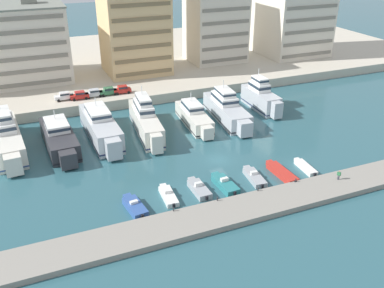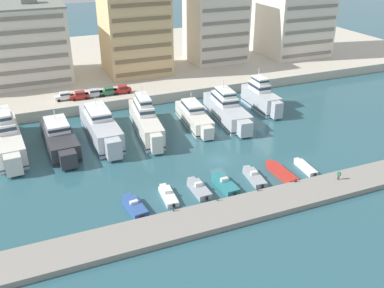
{
  "view_description": "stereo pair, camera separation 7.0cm",
  "coord_description": "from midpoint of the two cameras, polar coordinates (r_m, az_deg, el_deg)",
  "views": [
    {
      "loc": [
        -29.8,
        -59.32,
        36.0
      ],
      "look_at": [
        -3.8,
        3.02,
        2.5
      ],
      "focal_mm": 40.0,
      "sensor_mm": 36.0,
      "label": 1
    },
    {
      "loc": [
        -29.74,
        -59.35,
        36.0
      ],
      "look_at": [
        -3.8,
        3.02,
        2.5
      ],
      "focal_mm": 40.0,
      "sensor_mm": 36.0,
      "label": 2
    }
  ],
  "objects": [
    {
      "name": "yacht_ivory_far_left",
      "position": [
        84.81,
        -23.55,
        0.87
      ],
      "size": [
        6.19,
        22.14,
        8.94
      ],
      "color": "silver",
      "rests_on": "ground"
    },
    {
      "name": "apartment_block_left",
      "position": [
        115.89,
        -21.79,
        12.41
      ],
      "size": [
        21.56,
        18.17,
        20.51
      ],
      "color": "silver",
      "rests_on": "quay_promenade"
    },
    {
      "name": "motorboat_blue_far_left",
      "position": [
        62.82,
        -7.69,
        -8.27
      ],
      "size": [
        2.66,
        6.36,
        1.41
      ],
      "color": "#33569E",
      "rests_on": "ground"
    },
    {
      "name": "bollard_east_mid",
      "position": [
        65.71,
        8.76,
        -5.95
      ],
      "size": [
        0.2,
        0.2,
        0.61
      ],
      "color": "#2D2D33",
      "rests_on": "pier_dock"
    },
    {
      "name": "motorboat_grey_mid_left",
      "position": [
        66.29,
        0.89,
        -5.99
      ],
      "size": [
        2.09,
        6.35,
        1.55
      ],
      "color": "#9EA3A8",
      "rests_on": "ground"
    },
    {
      "name": "motorboat_red_center_right",
      "position": [
        72.02,
        11.83,
        -3.76
      ],
      "size": [
        2.04,
        7.81,
        1.03
      ],
      "color": "red",
      "rests_on": "ground"
    },
    {
      "name": "car_silver_mid_left",
      "position": [
        100.33,
        -12.99,
        6.67
      ],
      "size": [
        4.1,
        1.93,
        1.8
      ],
      "color": "#B7BCC1",
      "rests_on": "quay_promenade"
    },
    {
      "name": "car_white_far_left",
      "position": [
        100.07,
        -16.71,
        6.17
      ],
      "size": [
        4.17,
        2.06,
        1.8
      ],
      "color": "white",
      "rests_on": "quay_promenade"
    },
    {
      "name": "apartment_block_mid_left",
      "position": [
        115.03,
        -7.79,
        16.08
      ],
      "size": [
        16.32,
        15.19,
        29.02
      ],
      "color": "#E0BC84",
      "rests_on": "quay_promenade"
    },
    {
      "name": "car_green_center_left",
      "position": [
        100.87,
        -11.13,
        6.96
      ],
      "size": [
        4.14,
        2.01,
        1.8
      ],
      "color": "#2D6642",
      "rests_on": "quay_promenade"
    },
    {
      "name": "yacht_silver_mid_left",
      "position": [
        84.35,
        -12.09,
        2.26
      ],
      "size": [
        5.15,
        21.2,
        7.43
      ],
      "color": "silver",
      "rests_on": "ground"
    },
    {
      "name": "yacht_silver_center_right",
      "position": [
        91.4,
        4.64,
        4.66
      ],
      "size": [
        6.14,
        20.14,
        8.05
      ],
      "color": "silver",
      "rests_on": "ground"
    },
    {
      "name": "bollard_east",
      "position": [
        69.12,
        13.64,
        -4.69
      ],
      "size": [
        0.2,
        0.2,
        0.61
      ],
      "color": "#2D2D33",
      "rests_on": "pier_dock"
    },
    {
      "name": "motorboat_grey_center",
      "position": [
        70.19,
        8.26,
        -4.36
      ],
      "size": [
        2.59,
        6.71,
        1.35
      ],
      "color": "#9EA3A8",
      "rests_on": "ground"
    },
    {
      "name": "apartment_block_center_left",
      "position": [
        126.11,
        3.15,
        15.73
      ],
      "size": [
        15.53,
        13.42,
        22.79
      ],
      "color": "silver",
      "rests_on": "quay_promenade"
    },
    {
      "name": "yacht_ivory_center_left",
      "position": [
        85.15,
        -6.23,
        3.19
      ],
      "size": [
        5.5,
        20.66,
        9.03
      ],
      "color": "silver",
      "rests_on": "ground"
    },
    {
      "name": "motorboat_white_mid_right",
      "position": [
        74.77,
        14.85,
        -3.02
      ],
      "size": [
        1.89,
        6.05,
        0.85
      ],
      "color": "white",
      "rests_on": "ground"
    },
    {
      "name": "car_red_center",
      "position": [
        101.45,
        -9.31,
        7.22
      ],
      "size": [
        4.14,
        2.0,
        1.8
      ],
      "color": "red",
      "rests_on": "quay_promenade"
    },
    {
      "name": "yacht_charcoal_left",
      "position": [
        82.71,
        -17.29,
        0.79
      ],
      "size": [
        5.67,
        19.17,
        6.54
      ],
      "color": "#333338",
      "rests_on": "ground"
    },
    {
      "name": "motorboat_teal_center_left",
      "position": [
        67.62,
        4.35,
        -5.35
      ],
      "size": [
        2.42,
        6.81,
        1.55
      ],
      "color": "teal",
      "rests_on": "ground"
    },
    {
      "name": "motorboat_white_left",
      "position": [
        64.99,
        -3.22,
        -6.88
      ],
      "size": [
        2.12,
        6.34,
        1.26
      ],
      "color": "white",
      "rests_on": "ground"
    },
    {
      "name": "car_red_left",
      "position": [
        99.65,
        -14.78,
        6.33
      ],
      "size": [
        4.12,
        1.96,
        1.8
      ],
      "color": "red",
      "rests_on": "quay_promenade"
    },
    {
      "name": "bollard_west",
      "position": [
        60.65,
        -2.51,
        -8.67
      ],
      "size": [
        0.2,
        0.2,
        0.61
      ],
      "color": "#2D2D33",
      "rests_on": "pier_dock"
    },
    {
      "name": "bollard_west_mid",
      "position": [
        62.86,
        3.37,
        -7.29
      ],
      "size": [
        0.2,
        0.2,
        0.61
      ],
      "color": "#2D2D33",
      "rests_on": "pier_dock"
    },
    {
      "name": "apartment_block_center",
      "position": [
        136.59,
        13.37,
        17.27
      ],
      "size": [
        18.75,
        18.19,
        29.14
      ],
      "color": "silver",
      "rests_on": "quay_promenade"
    },
    {
      "name": "ground_plane",
      "position": [
        75.52,
        3.52,
        -2.15
      ],
      "size": [
        400.0,
        400.0,
        0.0
      ],
      "primitive_type": "plane",
      "color": "#2D5B66"
    },
    {
      "name": "quay_promenade",
      "position": [
        132.63,
        -9.02,
        10.83
      ],
      "size": [
        180.0,
        70.0,
        2.32
      ],
      "primitive_type": "cube",
      "color": "beige",
      "rests_on": "ground"
    },
    {
      "name": "yacht_silver_mid_right",
      "position": [
        97.97,
        9.18,
        6.14
      ],
      "size": [
        4.07,
        14.75,
        8.91
      ],
      "color": "silver",
      "rests_on": "ground"
    },
    {
      "name": "pedestrian_near_edge",
      "position": [
        71.34,
        18.98,
        -3.85
      ],
      "size": [
        0.44,
        0.49,
        1.58
      ],
      "color": "#282D3D",
      "rests_on": "pier_dock"
    },
    {
      "name": "yacht_ivory_center",
      "position": [
        88.74,
        0.26,
        3.69
      ],
      "size": [
        4.94,
        16.96,
        6.22
      ],
      "color": "silver",
      "rests_on": "ground"
    },
    {
      "name": "pier_dock",
      "position": [
        63.91,
        9.6,
        -7.86
      ],
      "size": [
        120.0,
        6.15,
        0.87
      ],
      "primitive_type": "cube",
      "color": "gray",
      "rests_on": "ground"
    }
  ]
}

